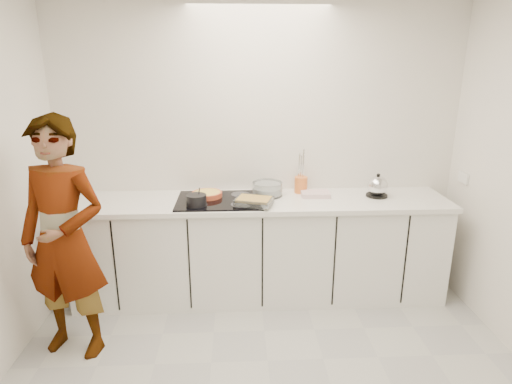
{
  "coord_description": "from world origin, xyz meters",
  "views": [
    {
      "loc": [
        -0.2,
        -2.2,
        2.04
      ],
      "look_at": [
        -0.05,
        1.05,
        1.05
      ],
      "focal_mm": 30.0,
      "sensor_mm": 36.0,
      "label": 1
    }
  ],
  "objects_px": {
    "saucepan": "(196,200)",
    "mixing_bowl": "(267,189)",
    "hob": "(220,200)",
    "utensil_crock": "(301,185)",
    "baking_dish": "(254,201)",
    "kettle": "(377,187)",
    "tart_dish": "(207,194)",
    "cook": "(64,240)"
  },
  "relations": [
    {
      "from": "saucepan",
      "to": "mixing_bowl",
      "type": "xyz_separation_m",
      "value": [
        0.6,
        0.29,
        -0.0
      ]
    },
    {
      "from": "hob",
      "to": "utensil_crock",
      "type": "bearing_deg",
      "value": 16.55
    },
    {
      "from": "baking_dish",
      "to": "saucepan",
      "type": "bearing_deg",
      "value": -179.85
    },
    {
      "from": "hob",
      "to": "kettle",
      "type": "height_order",
      "value": "kettle"
    },
    {
      "from": "hob",
      "to": "mixing_bowl",
      "type": "distance_m",
      "value": 0.44
    },
    {
      "from": "hob",
      "to": "utensil_crock",
      "type": "relative_size",
      "value": 4.94
    },
    {
      "from": "kettle",
      "to": "utensil_crock",
      "type": "xyz_separation_m",
      "value": [
        -0.65,
        0.15,
        -0.02
      ]
    },
    {
      "from": "hob",
      "to": "baking_dish",
      "type": "height_order",
      "value": "baking_dish"
    },
    {
      "from": "mixing_bowl",
      "to": "utensil_crock",
      "type": "height_order",
      "value": "utensil_crock"
    },
    {
      "from": "tart_dish",
      "to": "cook",
      "type": "relative_size",
      "value": 0.15
    },
    {
      "from": "mixing_bowl",
      "to": "cook",
      "type": "height_order",
      "value": "cook"
    },
    {
      "from": "saucepan",
      "to": "cook",
      "type": "height_order",
      "value": "cook"
    },
    {
      "from": "baking_dish",
      "to": "cook",
      "type": "height_order",
      "value": "cook"
    },
    {
      "from": "tart_dish",
      "to": "baking_dish",
      "type": "xyz_separation_m",
      "value": [
        0.4,
        -0.23,
        0.01
      ]
    },
    {
      "from": "hob",
      "to": "tart_dish",
      "type": "bearing_deg",
      "value": 142.45
    },
    {
      "from": "kettle",
      "to": "cook",
      "type": "height_order",
      "value": "cook"
    },
    {
      "from": "baking_dish",
      "to": "cook",
      "type": "relative_size",
      "value": 0.2
    },
    {
      "from": "tart_dish",
      "to": "kettle",
      "type": "distance_m",
      "value": 1.49
    },
    {
      "from": "utensil_crock",
      "to": "cook",
      "type": "bearing_deg",
      "value": -153.13
    },
    {
      "from": "kettle",
      "to": "utensil_crock",
      "type": "relative_size",
      "value": 1.57
    },
    {
      "from": "utensil_crock",
      "to": "saucepan",
      "type": "bearing_deg",
      "value": -158.03
    },
    {
      "from": "tart_dish",
      "to": "mixing_bowl",
      "type": "height_order",
      "value": "mixing_bowl"
    },
    {
      "from": "tart_dish",
      "to": "cook",
      "type": "height_order",
      "value": "cook"
    },
    {
      "from": "mixing_bowl",
      "to": "cook",
      "type": "xyz_separation_m",
      "value": [
        -1.46,
        -0.82,
        -0.1
      ]
    },
    {
      "from": "baking_dish",
      "to": "mixing_bowl",
      "type": "bearing_deg",
      "value": 65.5
    },
    {
      "from": "hob",
      "to": "utensil_crock",
      "type": "xyz_separation_m",
      "value": [
        0.73,
        0.22,
        0.07
      ]
    },
    {
      "from": "hob",
      "to": "baking_dish",
      "type": "distance_m",
      "value": 0.33
    },
    {
      "from": "hob",
      "to": "utensil_crock",
      "type": "distance_m",
      "value": 0.76
    },
    {
      "from": "saucepan",
      "to": "utensil_crock",
      "type": "distance_m",
      "value": 0.98
    },
    {
      "from": "mixing_bowl",
      "to": "tart_dish",
      "type": "bearing_deg",
      "value": -174.41
    },
    {
      "from": "saucepan",
      "to": "cook",
      "type": "bearing_deg",
      "value": -148.41
    },
    {
      "from": "tart_dish",
      "to": "saucepan",
      "type": "distance_m",
      "value": 0.25
    },
    {
      "from": "hob",
      "to": "kettle",
      "type": "relative_size",
      "value": 3.14
    },
    {
      "from": "mixing_bowl",
      "to": "kettle",
      "type": "bearing_deg",
      "value": -4.25
    },
    {
      "from": "hob",
      "to": "baking_dish",
      "type": "relative_size",
      "value": 2.09
    },
    {
      "from": "hob",
      "to": "kettle",
      "type": "distance_m",
      "value": 1.38
    },
    {
      "from": "hob",
      "to": "mixing_bowl",
      "type": "relative_size",
      "value": 2.11
    },
    {
      "from": "kettle",
      "to": "utensil_crock",
      "type": "height_order",
      "value": "kettle"
    },
    {
      "from": "tart_dish",
      "to": "baking_dish",
      "type": "height_order",
      "value": "baking_dish"
    },
    {
      "from": "mixing_bowl",
      "to": "cook",
      "type": "bearing_deg",
      "value": -150.78
    },
    {
      "from": "baking_dish",
      "to": "mixing_bowl",
      "type": "relative_size",
      "value": 1.01
    },
    {
      "from": "utensil_crock",
      "to": "baking_dish",
      "type": "bearing_deg",
      "value": -140.27
    }
  ]
}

